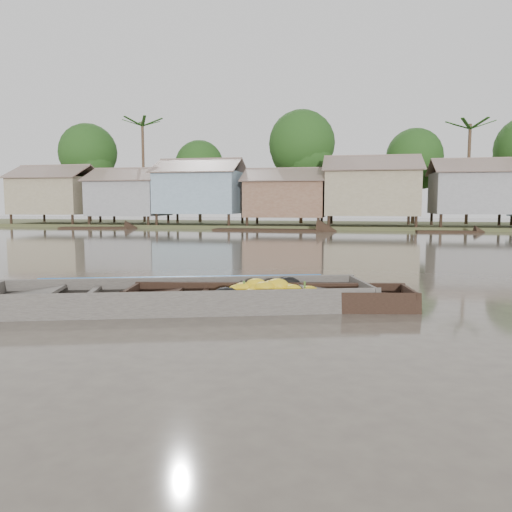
# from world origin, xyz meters

# --- Properties ---
(ground) EXTENTS (120.00, 120.00, 0.00)m
(ground) POSITION_xyz_m (0.00, 0.00, 0.00)
(ground) COLOR #4B423A
(ground) RESTS_ON ground
(riverbank) EXTENTS (120.00, 12.47, 10.22)m
(riverbank) POSITION_xyz_m (3.03, 31.86, 3.07)
(riverbank) COLOR #384723
(riverbank) RESTS_ON ground
(banana_boat) EXTENTS (5.28, 2.05, 0.71)m
(banana_boat) POSITION_xyz_m (-0.33, 0.48, 0.13)
(banana_boat) COLOR black
(banana_boat) RESTS_ON ground
(viewer_boat) EXTENTS (7.07, 3.70, 0.55)m
(viewer_boat) POSITION_xyz_m (-1.81, 0.18, 0.05)
(viewer_boat) COLOR #3A3531
(viewer_boat) RESTS_ON ground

